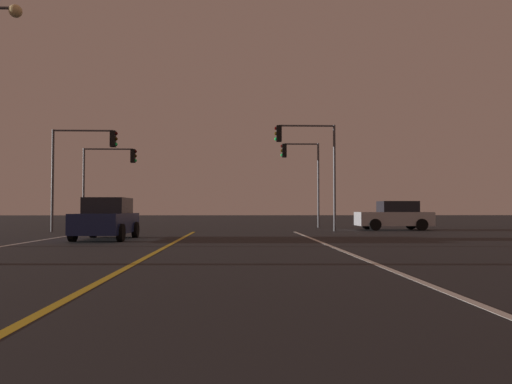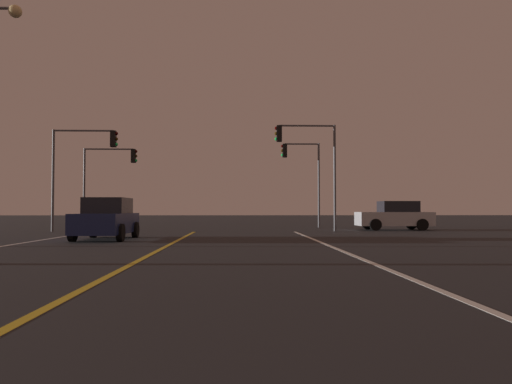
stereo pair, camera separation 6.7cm
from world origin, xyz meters
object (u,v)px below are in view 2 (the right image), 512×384
traffic_light_far_left (110,168)px  car_oncoming (107,219)px  car_crossing_side (395,216)px  traffic_light_near_left (84,156)px  traffic_light_near_right (307,152)px  traffic_light_far_right (301,165)px

traffic_light_far_left → car_oncoming: bearing=-76.2°
car_crossing_side → traffic_light_near_left: traffic_light_near_left is taller
car_oncoming → traffic_light_near_left: traffic_light_near_left is taller
traffic_light_near_right → traffic_light_far_left: size_ratio=1.13×
car_oncoming → traffic_light_far_left: size_ratio=0.82×
car_oncoming → traffic_light_far_left: traffic_light_far_left is taller
traffic_light_near_right → traffic_light_near_left: bearing=0.0°
car_crossing_side → traffic_light_far_left: size_ratio=0.82×
car_oncoming → traffic_light_near_left: 8.42m
car_crossing_side → traffic_light_near_left: 18.08m
traffic_light_near_left → traffic_light_far_left: traffic_light_near_left is taller
traffic_light_far_right → traffic_light_far_left: (-12.66, 0.00, -0.22)m
traffic_light_near_right → traffic_light_far_right: size_ratio=1.05×
car_crossing_side → traffic_light_far_left: 18.40m
traffic_light_near_right → traffic_light_far_right: bearing=-94.0°
car_oncoming → traffic_light_far_right: bearing=142.7°
car_crossing_side → traffic_light_near_left: (-17.71, -1.49, 3.35)m
traffic_light_far_right → traffic_light_far_left: size_ratio=1.08×
car_crossing_side → traffic_light_far_right: traffic_light_far_right is taller
traffic_light_near_left → traffic_light_far_left: bearing=89.8°
traffic_light_near_right → traffic_light_far_right: (0.38, 5.50, -0.25)m
traffic_light_far_right → car_crossing_side: bearing=141.4°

